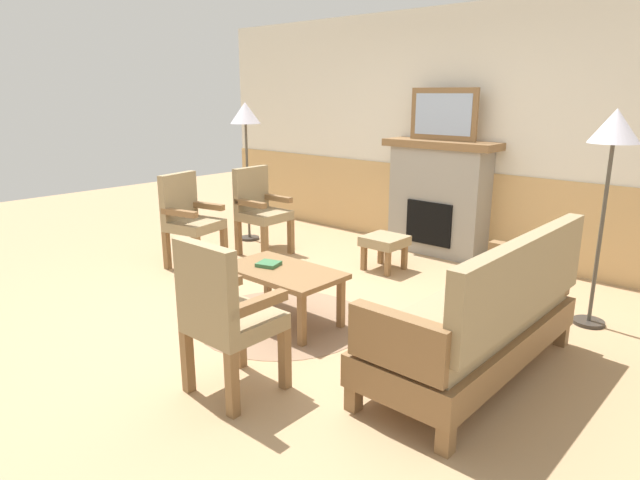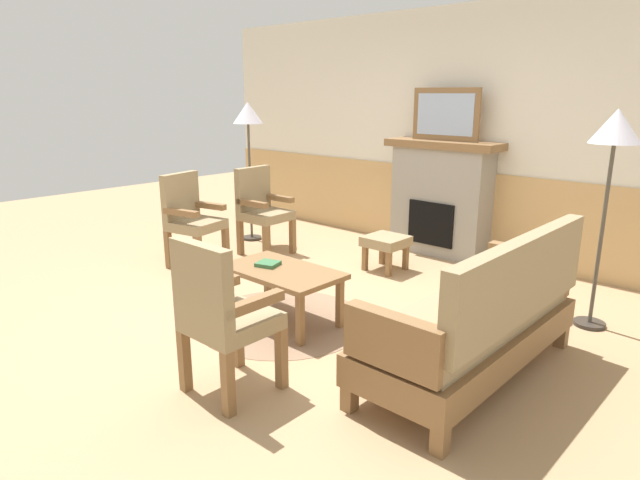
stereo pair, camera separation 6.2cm
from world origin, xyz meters
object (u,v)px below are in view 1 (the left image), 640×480
object	(u,v)px
framed_picture	(443,114)
floor_lamp_by_chairs	(246,122)
couch	(480,319)
book_on_table	(269,264)
coffee_table	(283,276)
armchair_near_fireplace	(189,216)
armchair_front_left	(225,312)
armchair_by_window_left	(259,207)
fireplace	(439,197)
footstool	(385,243)
floor_lamp_by_couch	(613,140)

from	to	relation	value
framed_picture	floor_lamp_by_chairs	size ratio (longest dim) A/B	0.48
couch	book_on_table	xyz separation A→B (m)	(-1.72, -0.23, 0.06)
coffee_table	floor_lamp_by_chairs	bearing A→B (deg)	144.99
armchair_near_fireplace	armchair_front_left	distance (m)	2.71
book_on_table	armchair_by_window_left	bearing A→B (deg)	140.25
armchair_front_left	floor_lamp_by_chairs	xyz separation A→B (m)	(-2.70, 2.51, 0.91)
armchair_near_fireplace	armchair_front_left	bearing A→B (deg)	-30.63
framed_picture	armchair_by_window_left	distance (m)	2.26
coffee_table	couch	bearing A→B (deg)	7.82
framed_picture	book_on_table	size ratio (longest dim) A/B	4.85
framed_picture	book_on_table	bearing A→B (deg)	-91.03
fireplace	coffee_table	size ratio (longest dim) A/B	1.35
footstool	armchair_front_left	xyz separation A→B (m)	(0.72, -2.64, 0.25)
armchair_front_left	armchair_by_window_left	bearing A→B (deg)	134.26
armchair_by_window_left	armchair_front_left	bearing A→B (deg)	-45.74
armchair_front_left	floor_lamp_by_couch	bearing A→B (deg)	63.16
fireplace	book_on_table	xyz separation A→B (m)	(-0.05, -2.56, -0.20)
book_on_table	armchair_by_window_left	xyz separation A→B (m)	(-1.45, 1.20, 0.08)
floor_lamp_by_couch	armchair_front_left	bearing A→B (deg)	-116.84
coffee_table	armchair_by_window_left	size ratio (longest dim) A/B	0.98
framed_picture	couch	distance (m)	3.10
framed_picture	armchair_by_window_left	xyz separation A→B (m)	(-1.49, -1.36, -1.02)
fireplace	book_on_table	bearing A→B (deg)	-91.03
book_on_table	footstool	distance (m)	1.66
book_on_table	coffee_table	bearing A→B (deg)	4.55
armchair_by_window_left	floor_lamp_by_couch	world-z (taller)	floor_lamp_by_couch
coffee_table	footstool	size ratio (longest dim) A/B	2.40
fireplace	footstool	bearing A→B (deg)	-94.81
book_on_table	armchair_near_fireplace	size ratio (longest dim) A/B	0.17
framed_picture	floor_lamp_by_couch	distance (m)	2.18
floor_lamp_by_couch	couch	bearing A→B (deg)	-101.57
armchair_by_window_left	floor_lamp_by_chairs	bearing A→B (deg)	150.43
coffee_table	armchair_by_window_left	world-z (taller)	armchair_by_window_left
floor_lamp_by_chairs	armchair_by_window_left	bearing A→B (deg)	-29.57
coffee_table	floor_lamp_by_couch	distance (m)	2.67
floor_lamp_by_chairs	framed_picture	bearing A→B (deg)	26.95
armchair_near_fireplace	footstool	bearing A→B (deg)	37.90
fireplace	couch	world-z (taller)	fireplace
couch	armchair_front_left	bearing A→B (deg)	-130.26
coffee_table	book_on_table	world-z (taller)	book_on_table
armchair_by_window_left	footstool	bearing A→B (deg)	17.54
coffee_table	armchair_front_left	bearing A→B (deg)	-61.53
armchair_near_fireplace	armchair_by_window_left	size ratio (longest dim) A/B	1.00
book_on_table	floor_lamp_by_couch	world-z (taller)	floor_lamp_by_couch
armchair_near_fireplace	fireplace	bearing A→B (deg)	52.07
armchair_near_fireplace	floor_lamp_by_chairs	distance (m)	1.49
framed_picture	floor_lamp_by_chairs	bearing A→B (deg)	-153.05
armchair_by_window_left	floor_lamp_by_chairs	size ratio (longest dim) A/B	0.58
book_on_table	armchair_near_fireplace	xyz separation A→B (m)	(-1.65, 0.39, 0.08)
fireplace	book_on_table	size ratio (longest dim) A/B	7.88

